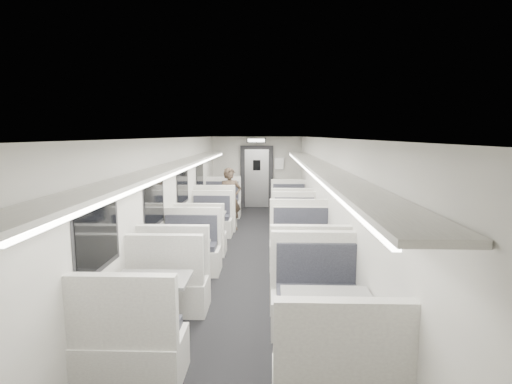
# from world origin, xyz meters

# --- Properties ---
(room) EXTENTS (3.24, 12.24, 2.64)m
(room) POSITION_xyz_m (0.00, 0.00, 1.20)
(room) COLOR black
(room) RESTS_ON ground
(booth_left_a) EXTENTS (1.10, 2.24, 1.20)m
(booth_left_a) POSITION_xyz_m (-1.00, 3.53, 0.40)
(booth_left_a) COLOR silver
(booth_left_a) RESTS_ON room
(booth_left_b) EXTENTS (1.01, 2.05, 1.10)m
(booth_left_b) POSITION_xyz_m (-1.00, 1.32, 0.37)
(booth_left_b) COLOR silver
(booth_left_b) RESTS_ON room
(booth_left_c) EXTENTS (1.06, 2.15, 1.15)m
(booth_left_c) POSITION_xyz_m (-1.00, -1.34, 0.38)
(booth_left_c) COLOR silver
(booth_left_c) RESTS_ON room
(booth_left_d) EXTENTS (1.08, 2.20, 1.18)m
(booth_left_d) POSITION_xyz_m (-1.00, -2.92, 0.39)
(booth_left_d) COLOR silver
(booth_left_d) RESTS_ON room
(booth_right_a) EXTENTS (1.05, 2.13, 1.14)m
(booth_right_a) POSITION_xyz_m (1.00, 3.39, 0.38)
(booth_right_a) COLOR silver
(booth_right_a) RESTS_ON room
(booth_right_b) EXTENTS (1.04, 2.12, 1.13)m
(booth_right_b) POSITION_xyz_m (1.00, 0.88, 0.38)
(booth_right_b) COLOR silver
(booth_right_b) RESTS_ON room
(booth_right_c) EXTENTS (1.16, 2.35, 1.26)m
(booth_right_c) POSITION_xyz_m (1.00, -1.12, 0.42)
(booth_right_c) COLOR silver
(booth_right_c) RESTS_ON room
(booth_right_d) EXTENTS (1.14, 2.31, 1.24)m
(booth_right_d) POSITION_xyz_m (1.00, -3.52, 0.41)
(booth_right_d) COLOR silver
(booth_right_d) RESTS_ON room
(passenger) EXTENTS (0.69, 0.58, 1.62)m
(passenger) POSITION_xyz_m (-0.59, 2.72, 0.81)
(passenger) COLOR black
(passenger) RESTS_ON room
(window_a) EXTENTS (0.02, 1.18, 0.84)m
(window_a) POSITION_xyz_m (-1.49, 3.40, 1.35)
(window_a) COLOR black
(window_a) RESTS_ON room
(window_b) EXTENTS (0.02, 1.18, 0.84)m
(window_b) POSITION_xyz_m (-1.49, 1.20, 1.35)
(window_b) COLOR black
(window_b) RESTS_ON room
(window_c) EXTENTS (0.02, 1.18, 0.84)m
(window_c) POSITION_xyz_m (-1.49, -1.00, 1.35)
(window_c) COLOR black
(window_c) RESTS_ON room
(window_d) EXTENTS (0.02, 1.18, 0.84)m
(window_d) POSITION_xyz_m (-1.49, -3.20, 1.35)
(window_d) COLOR black
(window_d) RESTS_ON room
(luggage_rack_left) EXTENTS (0.46, 10.40, 0.09)m
(luggage_rack_left) POSITION_xyz_m (-1.24, -0.30, 1.92)
(luggage_rack_left) COLOR silver
(luggage_rack_left) RESTS_ON room
(luggage_rack_right) EXTENTS (0.46, 10.40, 0.09)m
(luggage_rack_right) POSITION_xyz_m (1.24, -0.30, 1.92)
(luggage_rack_right) COLOR silver
(luggage_rack_right) RESTS_ON room
(vestibule_door) EXTENTS (1.10, 0.13, 2.10)m
(vestibule_door) POSITION_xyz_m (0.00, 5.93, 1.04)
(vestibule_door) COLOR black
(vestibule_door) RESTS_ON room
(exit_sign) EXTENTS (0.62, 0.12, 0.16)m
(exit_sign) POSITION_xyz_m (0.00, 5.44, 2.28)
(exit_sign) COLOR black
(exit_sign) RESTS_ON room
(wall_notice) EXTENTS (0.32, 0.02, 0.40)m
(wall_notice) POSITION_xyz_m (0.75, 5.92, 1.50)
(wall_notice) COLOR white
(wall_notice) RESTS_ON room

